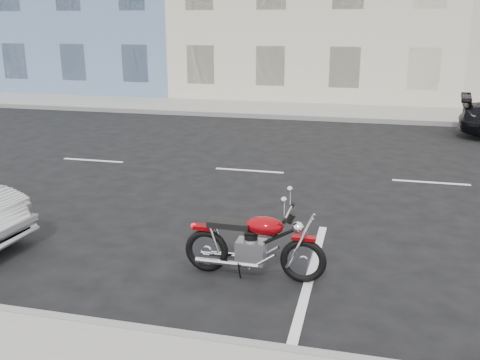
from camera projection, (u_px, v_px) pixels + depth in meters
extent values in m
plane|color=black|center=(337.00, 176.00, 11.92)|extent=(120.00, 120.00, 0.00)
cube|color=gray|center=(225.00, 108.00, 21.15)|extent=(80.00, 3.40, 0.15)
cube|color=gray|center=(212.00, 114.00, 19.57)|extent=(80.00, 0.12, 0.16)
torus|color=black|center=(356.00, 267.00, 6.81)|extent=(0.61, 0.11, 0.61)
torus|color=black|center=(256.00, 257.00, 7.13)|extent=(0.61, 0.11, 0.61)
cube|color=maroon|center=(358.00, 244.00, 6.72)|extent=(0.31, 0.12, 0.05)
cube|color=maroon|center=(253.00, 233.00, 7.04)|extent=(0.27, 0.15, 0.05)
cube|color=gray|center=(302.00, 258.00, 6.96)|extent=(0.38, 0.28, 0.31)
ellipsoid|color=maroon|center=(317.00, 232.00, 6.81)|extent=(0.51, 0.32, 0.25)
cube|color=black|center=(280.00, 230.00, 6.93)|extent=(0.57, 0.24, 0.08)
cylinder|color=silver|center=(343.00, 218.00, 6.68)|extent=(0.04, 0.64, 0.03)
sphere|color=silver|center=(352.00, 234.00, 6.70)|extent=(0.15, 0.15, 0.15)
cylinder|color=silver|center=(277.00, 270.00, 6.96)|extent=(0.87, 0.08, 0.07)
cylinder|color=silver|center=(281.00, 261.00, 7.20)|extent=(0.87, 0.08, 0.07)
cylinder|color=silver|center=(354.00, 247.00, 6.75)|extent=(0.35, 0.04, 0.72)
cylinder|color=black|center=(318.00, 248.00, 6.87)|extent=(0.73, 0.05, 0.45)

